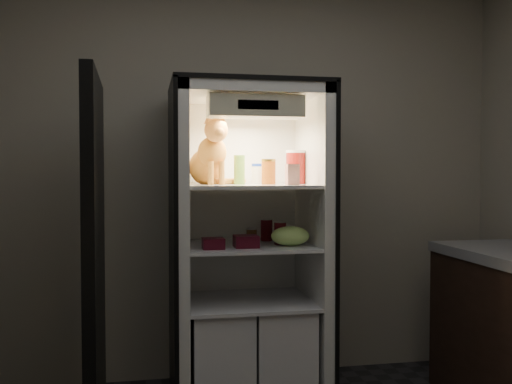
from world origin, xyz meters
TOP-DOWN VIEW (x-y plane):
  - room_shell at (0.00, 0.00)m, footprint 3.60×3.60m
  - refrigerator at (0.00, 1.38)m, footprint 0.90×0.72m
  - fridge_door at (-0.85, 1.03)m, footprint 0.08×0.87m
  - tabby_cat at (-0.22, 1.39)m, footprint 0.37×0.41m
  - parmesan_shaker at (-0.05, 1.35)m, footprint 0.07×0.07m
  - mayo_tub at (0.09, 1.45)m, footprint 0.09×0.09m
  - salsa_jar at (0.12, 1.33)m, footprint 0.08×0.08m
  - pepper_jar at (0.31, 1.42)m, footprint 0.12×0.12m
  - cream_carton at (0.22, 1.16)m, footprint 0.07×0.07m
  - soda_can_a at (0.14, 1.46)m, footprint 0.07×0.07m
  - soda_can_b at (0.22, 1.29)m, footprint 0.06×0.06m
  - soda_can_c at (0.18, 1.28)m, footprint 0.07×0.07m
  - condiment_jar at (0.03, 1.39)m, footprint 0.06×0.06m
  - grape_bag at (0.22, 1.20)m, footprint 0.22×0.16m
  - berry_box_left at (-0.23, 1.15)m, footprint 0.12×0.12m
  - berry_box_right at (-0.04, 1.18)m, footprint 0.13×0.13m

SIDE VIEW (x-z plane):
  - refrigerator at x=0.00m, z-range -0.15..1.73m
  - fridge_door at x=-0.85m, z-range -0.01..1.84m
  - berry_box_left at x=-0.23m, z-range 0.94..1.00m
  - berry_box_right at x=-0.04m, z-range 0.94..1.01m
  - condiment_jar at x=0.03m, z-range 0.94..1.03m
  - soda_can_b at x=0.22m, z-range 0.94..1.05m
  - grape_bag at x=0.22m, z-range 0.94..1.05m
  - soda_can_c at x=0.18m, z-range 0.94..1.07m
  - soda_can_a at x=0.14m, z-range 0.94..1.07m
  - cream_carton at x=0.22m, z-range 1.29..1.41m
  - mayo_tub at x=0.09m, z-range 1.29..1.41m
  - salsa_jar at x=0.12m, z-range 1.29..1.44m
  - parmesan_shaker at x=-0.05m, z-range 1.29..1.46m
  - pepper_jar at x=0.31m, z-range 1.29..1.50m
  - tabby_cat at x=-0.22m, z-range 1.24..1.65m
  - room_shell at x=0.00m, z-range -0.18..3.42m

